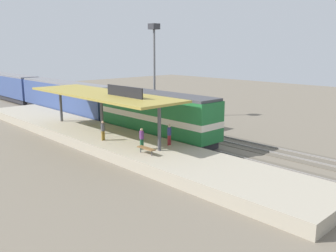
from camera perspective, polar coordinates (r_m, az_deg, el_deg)
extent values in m
plane|color=#706656|center=(38.80, -2.00, -0.91)|extent=(120.00, 120.00, 0.00)
cube|color=#5F5649|center=(37.54, -4.29, -1.35)|extent=(3.20, 110.00, 0.04)
cube|color=gray|center=(37.09, -5.16, -1.44)|extent=(0.10, 110.00, 0.16)
cube|color=gray|center=(37.97, -3.45, -1.09)|extent=(0.10, 110.00, 0.16)
cube|color=#5F5649|center=(40.51, 0.76, -0.31)|extent=(3.20, 110.00, 0.04)
cube|color=gray|center=(40.01, 0.02, -0.38)|extent=(0.10, 110.00, 0.16)
cube|color=gray|center=(40.99, 1.48, -0.08)|extent=(0.10, 110.00, 0.16)
cube|color=#A89E89|center=(34.82, -10.19, -1.86)|extent=(6.00, 44.00, 0.90)
cylinder|color=#47474C|center=(28.09, -1.37, -0.31)|extent=(0.28, 0.28, 3.60)
cylinder|color=#47474C|center=(34.35, -10.33, 1.79)|extent=(0.28, 0.28, 3.60)
cylinder|color=#47474C|center=(41.21, -16.44, 3.19)|extent=(0.28, 0.28, 3.60)
cube|color=#A38E3D|center=(34.06, -10.45, 4.93)|extent=(5.20, 18.00, 0.20)
cube|color=black|center=(31.06, -6.85, 5.39)|extent=(0.12, 4.80, 0.90)
cylinder|color=#333338|center=(27.08, -2.55, -4.28)|extent=(0.07, 0.07, 0.42)
cylinder|color=#333338|center=(28.04, -4.29, -3.72)|extent=(0.07, 0.07, 0.42)
cube|color=brown|center=(27.49, -3.45, -3.49)|extent=(0.44, 1.70, 0.08)
cube|color=#28282D|center=(35.67, -1.91, -1.23)|extent=(2.60, 13.60, 0.70)
cube|color=#1E6B33|center=(35.24, -1.94, 2.09)|extent=(2.90, 14.40, 3.50)
cube|color=#424247|center=(34.97, -1.96, 5.11)|extent=(2.78, 14.11, 0.24)
cube|color=beige|center=(35.29, -1.93, 1.67)|extent=(2.93, 14.43, 0.56)
cube|color=#28282D|center=(50.34, -15.61, 2.27)|extent=(2.60, 19.20, 0.70)
cube|color=#384C84|center=(50.05, -15.74, 4.52)|extent=(2.90, 20.00, 3.30)
cube|color=slate|center=(49.86, -15.86, 6.54)|extent=(2.78, 19.60, 0.24)
cube|color=#28282D|center=(69.28, -23.73, 4.28)|extent=(2.60, 19.20, 0.70)
cube|color=#384C84|center=(69.07, -23.87, 5.93)|extent=(2.90, 20.00, 3.30)
cube|color=slate|center=(68.93, -24.00, 7.39)|extent=(2.78, 19.60, 0.24)
cube|color=#28282D|center=(43.03, -2.59, 1.08)|extent=(2.50, 11.20, 0.70)
cube|color=#4C564C|center=(42.75, -2.61, 3.25)|extent=(2.80, 12.00, 2.60)
cube|color=#3D453D|center=(42.55, -2.63, 5.14)|extent=(2.69, 11.76, 0.24)
cylinder|color=slate|center=(46.78, -2.15, 8.14)|extent=(0.28, 0.28, 11.00)
cube|color=#333338|center=(46.74, -2.21, 15.32)|extent=(1.10, 1.10, 0.70)
cylinder|color=olive|center=(31.97, -10.26, -1.51)|extent=(0.16, 0.16, 0.84)
cylinder|color=olive|center=(32.07, -9.99, -1.46)|extent=(0.16, 0.16, 0.84)
cylinder|color=#4C4C51|center=(31.86, -10.17, -0.19)|extent=(0.34, 0.34, 0.64)
sphere|color=tan|center=(31.77, -10.20, 0.58)|extent=(0.23, 0.23, 0.23)
cylinder|color=#23603D|center=(28.79, -4.27, -2.86)|extent=(0.16, 0.16, 0.84)
cylinder|color=#23603D|center=(28.90, -3.99, -2.80)|extent=(0.16, 0.16, 0.84)
cylinder|color=#663375|center=(28.66, -4.15, -1.40)|extent=(0.34, 0.34, 0.64)
sphere|color=tan|center=(28.56, -4.16, -0.56)|extent=(0.23, 0.23, 0.23)
cylinder|color=maroon|center=(29.92, 0.07, -2.25)|extent=(0.16, 0.16, 0.84)
cylinder|color=maroon|center=(30.04, 0.32, -2.19)|extent=(0.16, 0.16, 0.84)
cylinder|color=navy|center=(29.80, 0.20, -0.85)|extent=(0.34, 0.34, 0.64)
sphere|color=tan|center=(29.71, 0.20, -0.03)|extent=(0.23, 0.23, 0.23)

